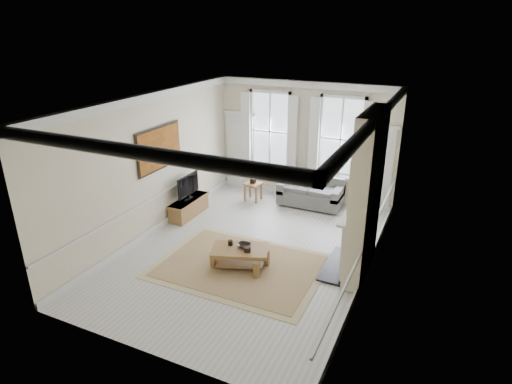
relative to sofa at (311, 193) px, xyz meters
The scene contains 23 objects.
floor 3.16m from the sofa, 97.79° to the right, with size 7.20×7.20×0.00m, color #B7B5AD.
ceiling 4.37m from the sofa, 97.79° to the right, with size 7.20×7.20×0.00m, color white.
back_wall 1.50m from the sofa, 130.89° to the left, with size 5.20×5.20×0.00m, color beige.
left_wall 4.54m from the sofa, 134.22° to the right, with size 7.20×7.20×0.00m, color beige.
right_wall 4.03m from the sofa, 55.03° to the right, with size 7.20×7.20×0.00m, color beige.
window_left 2.18m from the sofa, 163.36° to the left, with size 1.26×0.20×2.20m, color #B2BCC6, non-canonical shape.
window_right 1.73m from the sofa, 35.21° to the left, with size 1.26×0.20×2.20m, color #B2BCC6, non-canonical shape.
door_left 2.64m from the sofa, 169.68° to the left, with size 0.90×0.08×2.30m, color silver.
door_right 1.87m from the sofa, 15.51° to the left, with size 0.90×0.08×2.30m, color silver.
painting 4.44m from the sofa, 136.74° to the right, with size 0.05×1.66×1.06m, color #A9631D.
chimney_breast 3.78m from the sofa, 55.49° to the right, with size 0.35×1.70×3.38m, color beige.
hearth 3.32m from the sofa, 61.57° to the right, with size 0.55×1.50×0.05m, color black.
fireplace 3.43m from the sofa, 58.62° to the right, with size 0.21×1.45×1.33m.
mirror 3.81m from the sofa, 58.47° to the right, with size 0.06×1.26×1.06m, color gold.
sofa is the anchor object (origin of this frame).
side_table 1.69m from the sofa, 167.28° to the right, with size 0.50×0.50×0.54m.
rug 3.83m from the sofa, 95.08° to the right, with size 3.50×2.60×0.02m, color olive.
coffee_table 3.82m from the sofa, 95.08° to the right, with size 1.34×1.05×0.44m.
ceramic_pot_a 3.80m from the sofa, 98.91° to the right, with size 0.11×0.11×0.11m, color black.
ceramic_pot_b 3.86m from the sofa, 92.06° to the right, with size 0.15×0.15×0.10m, color black.
bowl 3.72m from the sofa, 94.45° to the right, with size 0.28×0.28×0.07m, color black.
tv_stand 3.45m from the sofa, 143.42° to the right, with size 0.43×1.33×0.47m, color brown.
tv 3.46m from the sofa, 143.19° to the right, with size 0.08×0.90×0.68m.
Camera 1 is at (3.72, -7.72, 4.88)m, focal length 30.00 mm.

